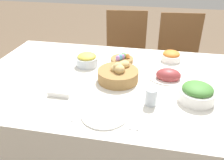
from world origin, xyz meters
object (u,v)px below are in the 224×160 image
Objects in this scene: pineapple_bowl at (87,60)px; butter_dish at (60,92)px; chair_far_center at (125,58)px; ham_platter at (168,76)px; egg_basket at (122,59)px; carrot_bowl at (171,56)px; drinking_cup at (151,97)px; fork at (78,112)px; spoon at (138,119)px; dinner_plate at (105,115)px; knife at (133,118)px; chair_far_right at (178,62)px; bread_basket at (118,74)px; green_salad_bowl at (197,93)px.

pineapple_bowl reaches higher than butter_dish.
chair_far_center is 0.83m from pineapple_bowl.
ham_platter is at bearing -9.93° from pineapple_bowl.
chair_far_center reaches higher than egg_basket.
drinking_cup is at bearing -100.93° from carrot_bowl.
carrot_bowl is at bearing 79.07° from drinking_cup.
drinking_cup is at bearing 23.67° from fork.
egg_basket reaches higher than ham_platter.
ham_platter is 1.45× the size of spoon.
chair_far_center is 1.37m from spoon.
butter_dish is at bearing -107.88° from chair_far_center.
dinner_plate is 1.42× the size of spoon.
knife is at bearing 2.12° from fork.
carrot_bowl is at bearing -107.83° from chair_far_right.
drinking_cup reaches higher than butter_dish.
dinner_plate is 0.15m from fork.
bread_basket reaches higher than pineapple_bowl.
drinking_cup is (-0.12, -0.63, 0.01)m from carrot_bowl.
egg_basket is 0.69m from fork.
dinner_plate is (0.02, -0.67, -0.02)m from egg_basket.
green_salad_bowl is (0.16, -0.23, 0.02)m from ham_platter.
spoon is at bearing 0.00° from dinner_plate.
chair_far_right is at bearing 78.48° from drinking_cup.
butter_dish is (-0.04, -0.42, -0.03)m from pineapple_bowl.
fork is (-0.62, -1.32, 0.25)m from chair_far_right.
chair_far_right is 4.90× the size of green_salad_bowl.
fork is at bearing -78.71° from pineapple_bowl.
green_salad_bowl reaches higher than knife.
egg_basket is 0.99× the size of spoon.
chair_far_right is at bearing 90.85° from green_salad_bowl.
egg_basket is at bearing 139.03° from green_salad_bowl.
bread_basket is (-0.47, -0.93, 0.30)m from chair_far_right.
drinking_cup is 0.73× the size of butter_dish.
chair_far_center reaches higher than dinner_plate.
pineapple_bowl reaches higher than egg_basket.
chair_far_right is 1.37m from spoon.
spoon is (-0.31, -0.24, -0.05)m from green_salad_bowl.
green_salad_bowl reaches higher than butter_dish.
fork is (-0.15, -0.39, -0.05)m from bread_basket.
butter_dish is (-0.54, 0.00, -0.03)m from drinking_cup.
green_salad_bowl is 0.39m from spoon.
carrot_bowl is at bearing 19.26° from pineapple_bowl.
fork is at bearing -43.77° from butter_dish.
chair_far_center is at bearing 104.78° from drinking_cup.
bread_basket is at bearing -34.11° from pineapple_bowl.
knife is at bearing 177.88° from spoon.
chair_far_center is 1.35m from dinner_plate.
butter_dish is (-0.79, -0.09, -0.04)m from green_salad_bowl.
egg_basket is 0.27m from pineapple_bowl.
chair_far_right is 1.43m from butter_dish.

